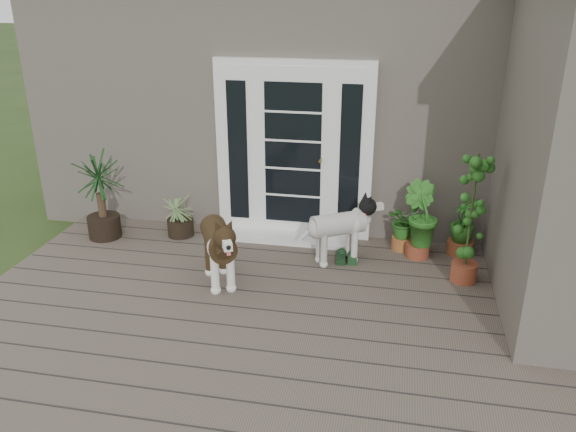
# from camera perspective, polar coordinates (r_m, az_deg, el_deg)

# --- Properties ---
(deck) EXTENTS (6.20, 4.60, 0.12)m
(deck) POSITION_cam_1_polar(r_m,az_deg,el_deg) (5.41, -1.77, -11.73)
(deck) COLOR #6B5B4C
(deck) RESTS_ON ground
(house_main) EXTENTS (7.40, 4.00, 3.10)m
(house_main) POSITION_cam_1_polar(r_m,az_deg,el_deg) (8.81, 4.39, 12.13)
(house_main) COLOR #665E54
(house_main) RESTS_ON ground
(door_unit) EXTENTS (1.90, 0.14, 2.15)m
(door_unit) POSITION_cam_1_polar(r_m,az_deg,el_deg) (6.94, 0.55, 6.45)
(door_unit) COLOR white
(door_unit) RESTS_ON deck
(door_step) EXTENTS (1.60, 0.40, 0.05)m
(door_step) POSITION_cam_1_polar(r_m,az_deg,el_deg) (7.12, 0.22, -2.15)
(door_step) COLOR white
(door_step) RESTS_ON deck
(brindle_dog) EXTENTS (0.76, 0.98, 0.75)m
(brindle_dog) POSITION_cam_1_polar(r_m,az_deg,el_deg) (6.01, -6.87, -3.43)
(brindle_dog) COLOR #3F2C17
(brindle_dog) RESTS_ON deck
(white_dog) EXTENTS (0.87, 0.71, 0.67)m
(white_dog) POSITION_cam_1_polar(r_m,az_deg,el_deg) (6.46, 4.94, -1.83)
(white_dog) COLOR white
(white_dog) RESTS_ON deck
(spider_plant) EXTENTS (0.62, 0.62, 0.58)m
(spider_plant) POSITION_cam_1_polar(r_m,az_deg,el_deg) (7.26, -10.69, 0.22)
(spider_plant) COLOR #8EA465
(spider_plant) RESTS_ON deck
(yucca) EXTENTS (0.90, 0.90, 1.09)m
(yucca) POSITION_cam_1_polar(r_m,az_deg,el_deg) (7.36, -18.08, 1.93)
(yucca) COLOR #113314
(yucca) RESTS_ON deck
(herb_a) EXTENTS (0.53, 0.53, 0.48)m
(herb_a) POSITION_cam_1_polar(r_m,az_deg,el_deg) (6.91, 11.28, -1.41)
(herb_a) COLOR #1A5117
(herb_a) RESTS_ON deck
(herb_b) EXTENTS (0.63, 0.63, 0.67)m
(herb_b) POSITION_cam_1_polar(r_m,az_deg,el_deg) (6.73, 12.86, -1.33)
(herb_b) COLOR #1A5D1B
(herb_b) RESTS_ON deck
(herb_c) EXTENTS (0.36, 0.36, 0.52)m
(herb_c) POSITION_cam_1_polar(r_m,az_deg,el_deg) (6.96, 16.83, -1.60)
(herb_c) COLOR #174F16
(herb_c) RESTS_ON deck
(sapling) EXTENTS (0.51, 0.51, 1.46)m
(sapling) POSITION_cam_1_polar(r_m,az_deg,el_deg) (6.16, 17.65, -0.11)
(sapling) COLOR #1D661E
(sapling) RESTS_ON deck
(clog_left) EXTENTS (0.17, 0.32, 0.09)m
(clog_left) POSITION_cam_1_polar(r_m,az_deg,el_deg) (6.63, 6.37, -4.02)
(clog_left) COLOR #173A1C
(clog_left) RESTS_ON deck
(clog_right) EXTENTS (0.16, 0.31, 0.09)m
(clog_right) POSITION_cam_1_polar(r_m,az_deg,el_deg) (6.61, 5.29, -4.05)
(clog_right) COLOR black
(clog_right) RESTS_ON deck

